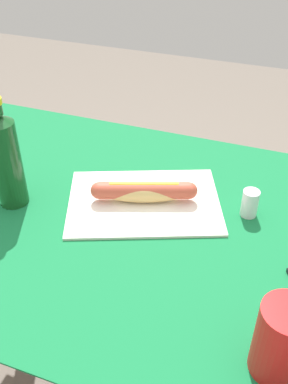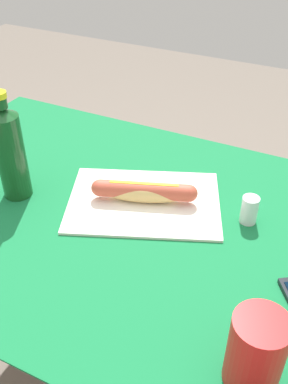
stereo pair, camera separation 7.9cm
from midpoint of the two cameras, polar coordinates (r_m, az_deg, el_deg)
The scene contains 6 objects.
dining_table at distance 1.07m, azimuth -1.62°, elevation -8.47°, with size 1.14×0.78×0.73m.
paper_wrapper at distance 1.00m, azimuth 2.27°, elevation -1.31°, with size 0.34×0.24×0.01m, color silver.
hot_dog at distance 0.98m, azimuth 2.31°, elevation -0.00°, with size 0.22×0.11×0.05m.
soda_bottle at distance 0.99m, azimuth -14.66°, elevation 4.96°, with size 0.06×0.06×0.25m.
drinking_cup at distance 0.69m, azimuth 17.60°, elevation -19.13°, with size 0.08×0.08×0.13m, color red.
salt_shaker at distance 0.96m, azimuth 15.69°, elevation -2.29°, with size 0.04×0.04×0.06m, color silver.
Camera 2 is at (0.39, -0.65, 1.34)m, focal length 41.50 mm.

